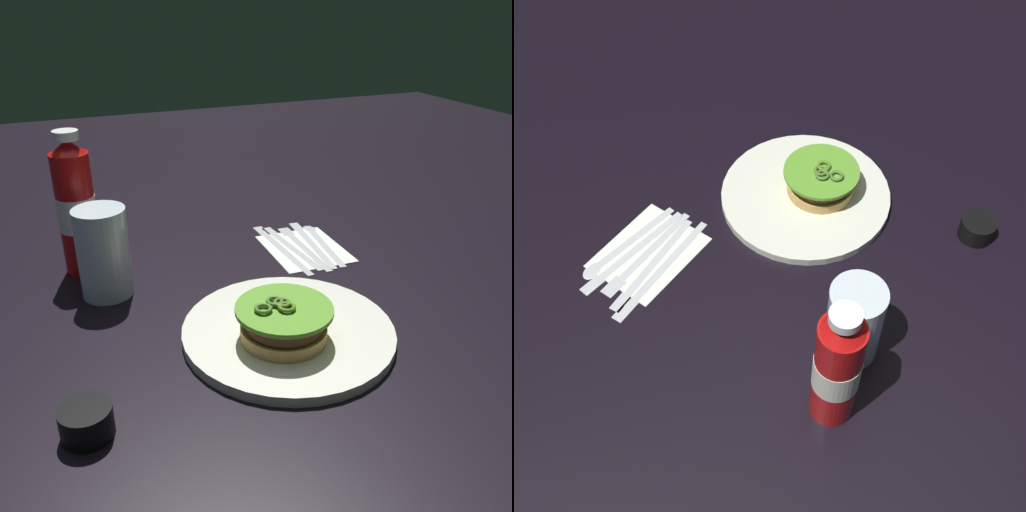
# 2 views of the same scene
# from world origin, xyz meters

# --- Properties ---
(ground_plane) EXTENTS (3.00, 3.00, 0.00)m
(ground_plane) POSITION_xyz_m (0.00, 0.00, 0.00)
(ground_plane) COLOR black
(dinner_plate) EXTENTS (0.28, 0.28, 0.01)m
(dinner_plate) POSITION_xyz_m (-0.05, -0.10, 0.01)
(dinner_plate) COLOR silver
(dinner_plate) RESTS_ON ground_plane
(burger_sandwich) EXTENTS (0.13, 0.13, 0.05)m
(burger_sandwich) POSITION_xyz_m (-0.07, -0.08, 0.04)
(burger_sandwich) COLOR tan
(burger_sandwich) RESTS_ON dinner_plate
(ketchup_bottle) EXTENTS (0.06, 0.06, 0.23)m
(ketchup_bottle) POSITION_xyz_m (0.25, 0.13, 0.11)
(ketchup_bottle) COLOR #B70F0E
(ketchup_bottle) RESTS_ON ground_plane
(water_glass) EXTENTS (0.08, 0.08, 0.14)m
(water_glass) POSITION_xyz_m (0.16, 0.10, 0.07)
(water_glass) COLOR silver
(water_glass) RESTS_ON ground_plane
(condiment_cup) EXTENTS (0.06, 0.06, 0.03)m
(condiment_cup) POSITION_xyz_m (-0.14, 0.17, 0.02)
(condiment_cup) COLOR black
(condiment_cup) RESTS_ON ground_plane
(napkin) EXTENTS (0.16, 0.14, 0.00)m
(napkin) POSITION_xyz_m (0.18, -0.25, 0.00)
(napkin) COLOR white
(napkin) RESTS_ON ground_plane
(spoon_utensil) EXTENTS (0.19, 0.04, 0.00)m
(spoon_utensil) POSITION_xyz_m (0.21, -0.29, 0.00)
(spoon_utensil) COLOR silver
(spoon_utensil) RESTS_ON napkin
(table_knife) EXTENTS (0.21, 0.04, 0.00)m
(table_knife) POSITION_xyz_m (0.21, -0.27, 0.00)
(table_knife) COLOR silver
(table_knife) RESTS_ON napkin
(fork_utensil) EXTENTS (0.20, 0.02, 0.00)m
(fork_utensil) POSITION_xyz_m (0.20, -0.25, 0.00)
(fork_utensil) COLOR silver
(fork_utensil) RESTS_ON napkin
(butter_knife) EXTENTS (0.20, 0.03, 0.00)m
(butter_knife) POSITION_xyz_m (0.21, -0.22, 0.00)
(butter_knife) COLOR silver
(butter_knife) RESTS_ON napkin
(steak_knife) EXTENTS (0.22, 0.02, 0.00)m
(steak_knife) POSITION_xyz_m (0.21, -0.21, 0.00)
(steak_knife) COLOR silver
(steak_knife) RESTS_ON napkin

